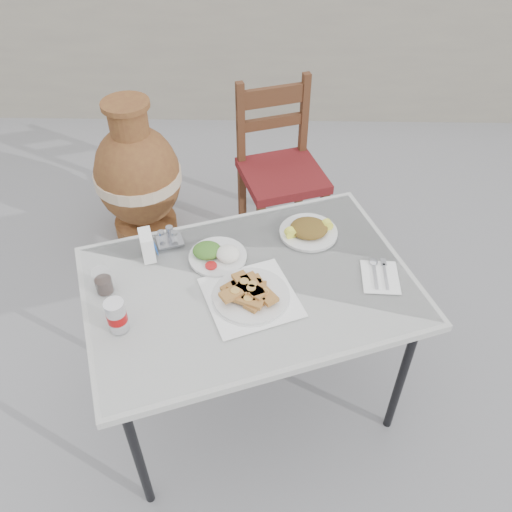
{
  "coord_description": "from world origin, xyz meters",
  "views": [
    {
      "loc": [
        0.22,
        -1.47,
        2.11
      ],
      "look_at": [
        0.19,
        -0.06,
        0.8
      ],
      "focal_mm": 38.0,
      "sensor_mm": 36.0,
      "label": 1
    }
  ],
  "objects_px": {
    "napkin_holder": "(147,245)",
    "condiment_caddy": "(169,238)",
    "chair": "(280,169)",
    "cafe_table": "(250,293)",
    "cola_glass": "(103,282)",
    "pide_plate": "(251,292)",
    "soda_can": "(117,316)",
    "terracotta_urn": "(138,177)",
    "salad_rice_plate": "(217,254)",
    "salad_chopped_plate": "(309,230)"
  },
  "relations": [
    {
      "from": "cafe_table",
      "to": "cola_glass",
      "type": "height_order",
      "value": "cola_glass"
    },
    {
      "from": "cola_glass",
      "to": "terracotta_urn",
      "type": "relative_size",
      "value": 0.11
    },
    {
      "from": "chair",
      "to": "napkin_holder",
      "type": "bearing_deg",
      "value": -137.08
    },
    {
      "from": "condiment_caddy",
      "to": "terracotta_urn",
      "type": "height_order",
      "value": "terracotta_urn"
    },
    {
      "from": "salad_chopped_plate",
      "to": "chair",
      "type": "distance_m",
      "value": 0.85
    },
    {
      "from": "condiment_caddy",
      "to": "chair",
      "type": "distance_m",
      "value": 1.01
    },
    {
      "from": "pide_plate",
      "to": "terracotta_urn",
      "type": "distance_m",
      "value": 1.41
    },
    {
      "from": "condiment_caddy",
      "to": "salad_chopped_plate",
      "type": "bearing_deg",
      "value": 7.07
    },
    {
      "from": "pide_plate",
      "to": "condiment_caddy",
      "type": "relative_size",
      "value": 3.29
    },
    {
      "from": "cafe_table",
      "to": "napkin_holder",
      "type": "relative_size",
      "value": 12.53
    },
    {
      "from": "cafe_table",
      "to": "terracotta_urn",
      "type": "relative_size",
      "value": 1.63
    },
    {
      "from": "condiment_caddy",
      "to": "cola_glass",
      "type": "bearing_deg",
      "value": -126.61
    },
    {
      "from": "pide_plate",
      "to": "terracotta_urn",
      "type": "xyz_separation_m",
      "value": [
        -0.66,
        1.2,
        -0.35
      ]
    },
    {
      "from": "cola_glass",
      "to": "condiment_caddy",
      "type": "xyz_separation_m",
      "value": [
        0.19,
        0.26,
        -0.02
      ]
    },
    {
      "from": "cafe_table",
      "to": "soda_can",
      "type": "xyz_separation_m",
      "value": [
        -0.43,
        -0.21,
        0.11
      ]
    },
    {
      "from": "salad_rice_plate",
      "to": "soda_can",
      "type": "height_order",
      "value": "soda_can"
    },
    {
      "from": "soda_can",
      "to": "chair",
      "type": "bearing_deg",
      "value": 66.84
    },
    {
      "from": "pide_plate",
      "to": "napkin_holder",
      "type": "distance_m",
      "value": 0.44
    },
    {
      "from": "cafe_table",
      "to": "chair",
      "type": "relative_size",
      "value": 1.47
    },
    {
      "from": "salad_chopped_plate",
      "to": "terracotta_urn",
      "type": "height_order",
      "value": "terracotta_urn"
    },
    {
      "from": "condiment_caddy",
      "to": "salad_rice_plate",
      "type": "bearing_deg",
      "value": -22.99
    },
    {
      "from": "cola_glass",
      "to": "terracotta_urn",
      "type": "bearing_deg",
      "value": 97.07
    },
    {
      "from": "cafe_table",
      "to": "pide_plate",
      "type": "bearing_deg",
      "value": -85.71
    },
    {
      "from": "cafe_table",
      "to": "chair",
      "type": "distance_m",
      "value": 1.11
    },
    {
      "from": "pide_plate",
      "to": "napkin_holder",
      "type": "bearing_deg",
      "value": 152.41
    },
    {
      "from": "napkin_holder",
      "to": "condiment_caddy",
      "type": "distance_m",
      "value": 0.11
    },
    {
      "from": "pide_plate",
      "to": "soda_can",
      "type": "xyz_separation_m",
      "value": [
        -0.43,
        -0.15,
        0.03
      ]
    },
    {
      "from": "salad_chopped_plate",
      "to": "napkin_holder",
      "type": "relative_size",
      "value": 2.11
    },
    {
      "from": "pide_plate",
      "to": "salad_rice_plate",
      "type": "height_order",
      "value": "pide_plate"
    },
    {
      "from": "salad_chopped_plate",
      "to": "chair",
      "type": "relative_size",
      "value": 0.25
    },
    {
      "from": "condiment_caddy",
      "to": "pide_plate",
      "type": "bearing_deg",
      "value": -41.09
    },
    {
      "from": "cafe_table",
      "to": "cola_glass",
      "type": "distance_m",
      "value": 0.52
    },
    {
      "from": "cafe_table",
      "to": "soda_can",
      "type": "bearing_deg",
      "value": -153.29
    },
    {
      "from": "soda_can",
      "to": "cafe_table",
      "type": "bearing_deg",
      "value": 26.71
    },
    {
      "from": "napkin_holder",
      "to": "cola_glass",
      "type": "bearing_deg",
      "value": -142.34
    },
    {
      "from": "cola_glass",
      "to": "terracotta_urn",
      "type": "xyz_separation_m",
      "value": [
        -0.15,
        1.17,
        -0.37
      ]
    },
    {
      "from": "pide_plate",
      "to": "chair",
      "type": "xyz_separation_m",
      "value": [
        0.12,
        1.15,
        -0.26
      ]
    },
    {
      "from": "napkin_holder",
      "to": "condiment_caddy",
      "type": "xyz_separation_m",
      "value": [
        0.07,
        0.08,
        -0.03
      ]
    },
    {
      "from": "salad_rice_plate",
      "to": "condiment_caddy",
      "type": "height_order",
      "value": "condiment_caddy"
    },
    {
      "from": "chair",
      "to": "terracotta_urn",
      "type": "xyz_separation_m",
      "value": [
        -0.79,
        0.04,
        -0.09
      ]
    },
    {
      "from": "napkin_holder",
      "to": "chair",
      "type": "distance_m",
      "value": 1.12
    },
    {
      "from": "salad_rice_plate",
      "to": "chair",
      "type": "relative_size",
      "value": 0.24
    },
    {
      "from": "napkin_holder",
      "to": "cafe_table",
      "type": "bearing_deg",
      "value": -37.4
    },
    {
      "from": "pide_plate",
      "to": "terracotta_urn",
      "type": "relative_size",
      "value": 0.47
    },
    {
      "from": "condiment_caddy",
      "to": "terracotta_urn",
      "type": "bearing_deg",
      "value": 110.34
    },
    {
      "from": "cafe_table",
      "to": "chair",
      "type": "xyz_separation_m",
      "value": [
        0.13,
        1.09,
        -0.18
      ]
    },
    {
      "from": "napkin_holder",
      "to": "pide_plate",
      "type": "bearing_deg",
      "value": -45.68
    },
    {
      "from": "napkin_holder",
      "to": "chair",
      "type": "bearing_deg",
      "value": 43.37
    },
    {
      "from": "cafe_table",
      "to": "salad_rice_plate",
      "type": "distance_m",
      "value": 0.2
    },
    {
      "from": "cola_glass",
      "to": "napkin_holder",
      "type": "xyz_separation_m",
      "value": [
        0.12,
        0.18,
        0.01
      ]
    }
  ]
}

